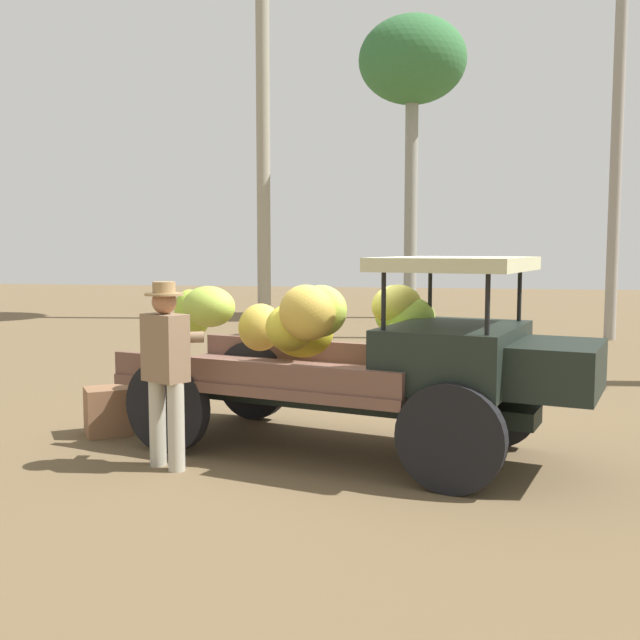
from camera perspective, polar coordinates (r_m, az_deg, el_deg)
The scene contains 5 objects.
ground_plane at distance 7.56m, azimuth 2.82°, elevation -9.61°, with size 60.00×60.00×0.00m, color brown.
truck at distance 7.14m, azimuth 3.77°, elevation -2.51°, with size 4.66×2.68×1.89m.
farmer at distance 6.77m, azimuth -11.70°, elevation -3.25°, with size 0.57×0.54×1.68m.
wooden_crate at distance 8.27m, azimuth -15.93°, elevation -6.71°, with size 0.45×0.40×0.50m, color #885D40.
forest_tree_7 at distance 21.74m, azimuth 7.09°, elevation 18.76°, with size 2.96×2.96×8.30m.
Camera 1 is at (0.99, -7.23, 1.97)m, focal length 41.82 mm.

